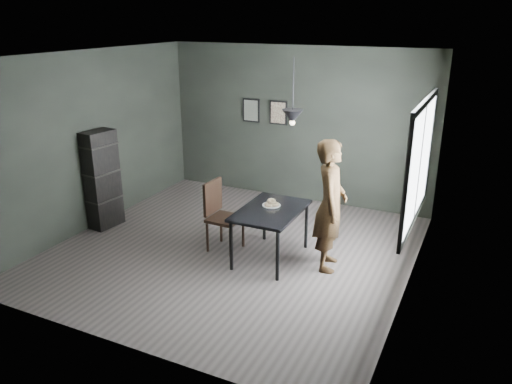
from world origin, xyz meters
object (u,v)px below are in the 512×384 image
at_px(woman, 330,205).
at_px(shelf_unit, 102,180).
at_px(pendant_lamp, 292,116).
at_px(cafe_table, 271,215).
at_px(wood_chair, 220,211).
at_px(white_plate, 271,206).

bearing_deg(woman, shelf_unit, 79.15).
bearing_deg(woman, pendant_lamp, 77.71).
distance_m(cafe_table, woman, 0.85).
relative_size(cafe_table, wood_chair, 1.16).
relative_size(woman, pendant_lamp, 2.09).
height_order(wood_chair, shelf_unit, shelf_unit).
bearing_deg(cafe_table, woman, 8.19).
bearing_deg(white_plate, shelf_unit, -175.93).
height_order(white_plate, pendant_lamp, pendant_lamp).
relative_size(cafe_table, white_plate, 5.22).
xyz_separation_m(shelf_unit, pendant_lamp, (3.17, 0.19, 1.26)).
relative_size(white_plate, shelf_unit, 0.14).
distance_m(white_plate, shelf_unit, 2.89).
height_order(cafe_table, woman, woman).
xyz_separation_m(cafe_table, white_plate, (-0.04, 0.11, 0.08)).
xyz_separation_m(cafe_table, woman, (0.81, 0.12, 0.23)).
xyz_separation_m(wood_chair, pendant_lamp, (1.06, 0.11, 1.46)).
xyz_separation_m(white_plate, woman, (0.85, 0.00, 0.15)).
bearing_deg(wood_chair, shelf_unit, -176.01).
bearing_deg(shelf_unit, pendant_lamp, 9.89).
height_order(white_plate, woman, woman).
distance_m(cafe_table, wood_chair, 0.82).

